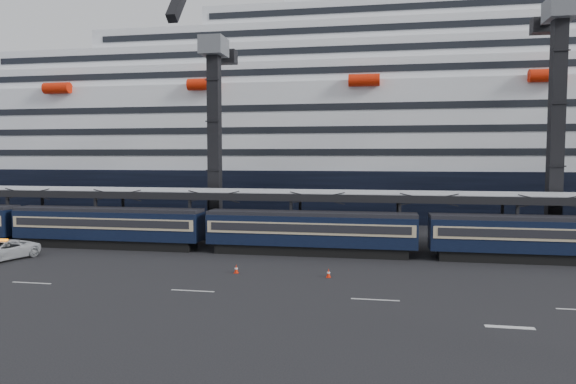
% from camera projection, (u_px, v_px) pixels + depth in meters
% --- Properties ---
extents(ground, '(260.00, 260.00, 0.00)m').
position_uv_depth(ground, '(405.00, 285.00, 35.60)').
color(ground, black).
rests_on(ground, ground).
extents(lane_markings, '(111.00, 4.27, 0.02)m').
position_uv_depth(lane_markings, '(557.00, 315.00, 29.02)').
color(lane_markings, beige).
rests_on(lane_markings, ground).
extents(train, '(133.05, 3.00, 4.05)m').
position_uv_depth(train, '(347.00, 231.00, 46.09)').
color(train, black).
rests_on(train, ground).
extents(canopy, '(130.00, 6.25, 5.53)m').
position_uv_depth(canopy, '(399.00, 195.00, 48.98)').
color(canopy, '#93969A').
rests_on(canopy, ground).
extents(cruise_ship, '(214.09, 28.84, 34.00)m').
position_uv_depth(cruise_ship, '(385.00, 135.00, 80.08)').
color(cruise_ship, black).
rests_on(cruise_ship, ground).
extents(crane_dark_near, '(4.50, 17.75, 35.08)m').
position_uv_depth(crane_dark_near, '(213.00, 129.00, 56.56)').
color(crane_dark_near, '#4F5257').
rests_on(crane_dark_near, ground).
extents(crane_dark_mid, '(4.50, 18.24, 39.64)m').
position_uv_depth(crane_dark_mid, '(558.00, 110.00, 49.28)').
color(crane_dark_mid, '#4F5257').
rests_on(crane_dark_mid, ground).
extents(pickup_truck, '(4.44, 6.66, 1.70)m').
position_uv_depth(pickup_truck, '(2.00, 251.00, 44.14)').
color(pickup_truck, '#ACAFB4').
rests_on(pickup_truck, ground).
extents(traffic_cone_c, '(0.34, 0.34, 0.68)m').
position_uv_depth(traffic_cone_c, '(236.00, 269.00, 39.34)').
color(traffic_cone_c, red).
rests_on(traffic_cone_c, ground).
extents(traffic_cone_d, '(0.34, 0.34, 0.68)m').
position_uv_depth(traffic_cone_d, '(328.00, 273.00, 37.93)').
color(traffic_cone_d, red).
rests_on(traffic_cone_d, ground).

